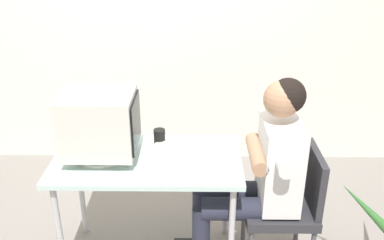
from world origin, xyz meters
TOP-DOWN VIEW (x-y plane):
  - desk at (0.00, 0.00)m, footprint 1.12×0.61m
  - crt_monitor at (-0.26, 0.00)m, footprint 0.43×0.36m
  - keyboard at (0.11, -0.03)m, footprint 0.21×0.44m
  - office_chair at (0.86, -0.03)m, footprint 0.43×0.43m
  - person_seated at (0.67, -0.03)m, footprint 0.75×0.58m
  - desk_mug at (0.06, 0.18)m, footprint 0.07×0.08m

SIDE VIEW (x-z plane):
  - office_chair at x=0.86m, z-range 0.06..0.88m
  - desk at x=0.00m, z-range 0.30..1.05m
  - person_seated at x=0.67m, z-range 0.06..1.32m
  - keyboard at x=0.11m, z-range 0.75..0.78m
  - desk_mug at x=0.06m, z-range 0.75..0.85m
  - crt_monitor at x=-0.26m, z-range 0.77..1.18m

